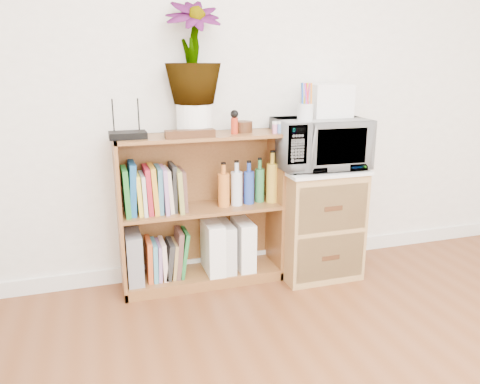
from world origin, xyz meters
name	(u,v)px	position (x,y,z in m)	size (l,w,h in m)	color
skirting_board	(247,259)	(0.00, 2.24, 0.05)	(4.00, 0.02, 0.10)	white
bookshelf	(201,211)	(-0.35, 2.10, 0.47)	(1.00, 0.30, 0.95)	brown
wicker_unit	(316,222)	(0.40, 2.02, 0.35)	(0.50, 0.45, 0.70)	#9E7542
microwave	(320,143)	(0.40, 2.02, 0.87)	(0.55, 0.38, 0.31)	silver
pen_cup	(305,112)	(0.26, 1.94, 1.08)	(0.09, 0.09, 0.10)	silver
small_appliance	(328,100)	(0.48, 2.09, 1.13)	(0.26, 0.21, 0.20)	white
router	(128,135)	(-0.76, 2.08, 0.97)	(0.21, 0.14, 0.04)	black
white_bowl	(176,134)	(-0.49, 2.07, 0.97)	(0.13, 0.13, 0.03)	silver
plant_pot	(195,119)	(-0.37, 2.12, 1.04)	(0.21, 0.21, 0.18)	white
potted_plant	(193,53)	(-0.37, 2.12, 1.41)	(0.32, 0.32, 0.57)	#3C732E
trinket_box	(190,134)	(-0.43, 2.00, 0.97)	(0.28, 0.07, 0.05)	#3A2410
kokeshi_doll	(234,126)	(-0.15, 2.06, 1.00)	(0.04, 0.04, 0.10)	#B32D16
wooden_bowl	(243,127)	(-0.08, 2.11, 0.98)	(0.11, 0.11, 0.07)	#3A240F
paint_jars	(280,129)	(0.13, 2.01, 0.98)	(0.10, 0.04, 0.05)	pink
file_box	(134,257)	(-0.77, 2.10, 0.22)	(0.09, 0.25, 0.31)	gray
magazine_holder_left	(213,247)	(-0.28, 2.09, 0.23)	(0.10, 0.26, 0.33)	white
magazine_holder_mid	(224,246)	(-0.21, 2.09, 0.23)	(0.10, 0.25, 0.31)	silver
magazine_holder_right	(243,244)	(-0.08, 2.09, 0.23)	(0.10, 0.25, 0.32)	white
cookbooks	(154,190)	(-0.63, 2.10, 0.64)	(0.37, 0.20, 0.31)	#217C2B
liquor_bottles	(254,181)	(0.00, 2.10, 0.64)	(0.47, 0.07, 0.32)	orange
lower_books	(166,257)	(-0.58, 2.10, 0.20)	(0.26, 0.19, 0.30)	#C75223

